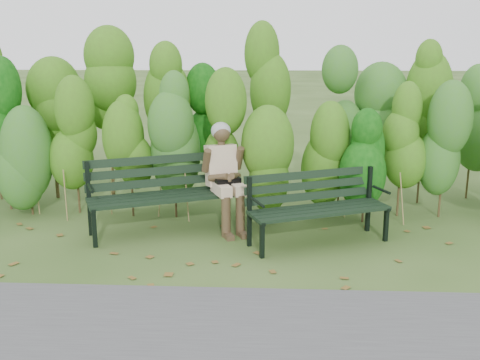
{
  "coord_description": "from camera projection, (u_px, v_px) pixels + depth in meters",
  "views": [
    {
      "loc": [
        0.32,
        -5.86,
        2.29
      ],
      "look_at": [
        0.0,
        0.35,
        0.75
      ],
      "focal_mm": 42.0,
      "sensor_mm": 36.0,
      "label": 1
    }
  ],
  "objects": [
    {
      "name": "leaf_litter",
      "position": [
        271.0,
        259.0,
        6.06
      ],
      "size": [
        5.95,
        2.19,
        0.01
      ],
      "color": "brown",
      "rests_on": "ground"
    },
    {
      "name": "bench_left",
      "position": [
        163.0,
        188.0,
        6.88
      ],
      "size": [
        1.92,
        1.28,
        0.92
      ],
      "color": "black",
      "rests_on": "ground"
    },
    {
      "name": "seated_woman",
      "position": [
        225.0,
        170.0,
        6.9
      ],
      "size": [
        0.62,
        0.82,
        1.33
      ],
      "color": "beige",
      "rests_on": "ground"
    },
    {
      "name": "hedge_band",
      "position": [
        246.0,
        118.0,
        7.75
      ],
      "size": [
        11.04,
        1.67,
        2.42
      ],
      "color": "#47381E",
      "rests_on": "ground"
    },
    {
      "name": "bench_right",
      "position": [
        316.0,
        202.0,
        6.5
      ],
      "size": [
        1.72,
        1.12,
        0.82
      ],
      "color": "black",
      "rests_on": "ground"
    },
    {
      "name": "ground",
      "position": [
        238.0,
        253.0,
        6.25
      ],
      "size": [
        80.0,
        80.0,
        0.0
      ],
      "primitive_type": "plane",
      "color": "#2D4A19"
    }
  ]
}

